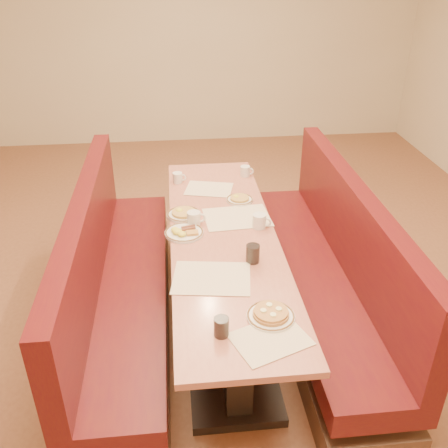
{
  "coord_description": "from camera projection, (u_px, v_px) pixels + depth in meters",
  "views": [
    {
      "loc": [
        -0.3,
        -2.82,
        2.43
      ],
      "look_at": [
        0.0,
        -0.02,
        0.85
      ],
      "focal_mm": 40.0,
      "sensor_mm": 36.0,
      "label": 1
    }
  ],
  "objects": [
    {
      "name": "booth_right",
      "position": [
        326.0,
        277.0,
        3.55
      ],
      "size": [
        0.55,
        2.5,
        1.05
      ],
      "color": "#4C3326",
      "rests_on": "ground"
    },
    {
      "name": "soda_tumbler_near",
      "position": [
        221.0,
        327.0,
        2.43
      ],
      "size": [
        0.08,
        0.08,
        0.1
      ],
      "color": "black",
      "rests_on": "diner_table"
    },
    {
      "name": "soda_tumbler_mid",
      "position": [
        253.0,
        254.0,
        3.0
      ],
      "size": [
        0.08,
        0.08,
        0.11
      ],
      "color": "black",
      "rests_on": "diner_table"
    },
    {
      "name": "extra_plate_mid",
      "position": [
        240.0,
        199.0,
        3.73
      ],
      "size": [
        0.2,
        0.2,
        0.04
      ],
      "rotation": [
        0.0,
        0.0,
        0.13
      ],
      "color": "silver",
      "rests_on": "diner_table"
    },
    {
      "name": "room_envelope",
      "position": [
        224.0,
        49.0,
        2.71
      ],
      "size": [
        6.04,
        8.04,
        2.82
      ],
      "color": "beige",
      "rests_on": "ground"
    },
    {
      "name": "pancake_plate",
      "position": [
        271.0,
        315.0,
        2.56
      ],
      "size": [
        0.25,
        0.25,
        0.06
      ],
      "rotation": [
        0.0,
        0.0,
        -0.38
      ],
      "color": "silver",
      "rests_on": "diner_table"
    },
    {
      "name": "ground",
      "position": [
        224.0,
        324.0,
        3.66
      ],
      "size": [
        8.0,
        8.0,
        0.0
      ],
      "primitive_type": "plane",
      "color": "#9E6647",
      "rests_on": "ground"
    },
    {
      "name": "coffee_mug_b",
      "position": [
        194.0,
        218.0,
        3.4
      ],
      "size": [
        0.13,
        0.09,
        0.1
      ],
      "rotation": [
        0.0,
        0.0,
        0.05
      ],
      "color": "silver",
      "rests_on": "diner_table"
    },
    {
      "name": "coffee_mug_c",
      "position": [
        246.0,
        171.0,
        4.12
      ],
      "size": [
        0.11,
        0.08,
        0.08
      ],
      "rotation": [
        0.0,
        0.0,
        -0.21
      ],
      "color": "silver",
      "rests_on": "diner_table"
    },
    {
      "name": "eggs_plate",
      "position": [
        184.0,
        232.0,
        3.3
      ],
      "size": [
        0.26,
        0.26,
        0.05
      ],
      "rotation": [
        0.0,
        0.0,
        0.06
      ],
      "color": "silver",
      "rests_on": "diner_table"
    },
    {
      "name": "placemat_far_left",
      "position": [
        209.0,
        189.0,
        3.91
      ],
      "size": [
        0.41,
        0.35,
        0.0
      ],
      "primitive_type": "cube",
      "rotation": [
        0.0,
        0.0,
        -0.24
      ],
      "color": "beige",
      "rests_on": "diner_table"
    },
    {
      "name": "placemat_near_right",
      "position": [
        270.0,
        339.0,
        2.42
      ],
      "size": [
        0.43,
        0.38,
        0.0
      ],
      "primitive_type": "cube",
      "rotation": [
        0.0,
        0.0,
        0.37
      ],
      "color": "beige",
      "rests_on": "diner_table"
    },
    {
      "name": "extra_plate_far",
      "position": [
        184.0,
        214.0,
        3.52
      ],
      "size": [
        0.24,
        0.24,
        0.05
      ],
      "rotation": [
        0.0,
        0.0,
        0.3
      ],
      "color": "silver",
      "rests_on": "diner_table"
    },
    {
      "name": "placemat_near_left",
      "position": [
        212.0,
        278.0,
        2.87
      ],
      "size": [
        0.49,
        0.39,
        0.0
      ],
      "primitive_type": "cube",
      "rotation": [
        0.0,
        0.0,
        -0.14
      ],
      "color": "beige",
      "rests_on": "diner_table"
    },
    {
      "name": "coffee_mug_a",
      "position": [
        260.0,
        221.0,
        3.36
      ],
      "size": [
        0.13,
        0.09,
        0.1
      ],
      "rotation": [
        0.0,
        0.0,
        -0.41
      ],
      "color": "silver",
      "rests_on": "diner_table"
    },
    {
      "name": "booth_left",
      "position": [
        117.0,
        290.0,
        3.41
      ],
      "size": [
        0.55,
        2.5,
        1.05
      ],
      "color": "#4C3326",
      "rests_on": "ground"
    },
    {
      "name": "placemat_far_right",
      "position": [
        237.0,
        217.0,
        3.5
      ],
      "size": [
        0.48,
        0.37,
        0.0
      ],
      "primitive_type": "cube",
      "rotation": [
        0.0,
        0.0,
        0.07
      ],
      "color": "beige",
      "rests_on": "diner_table"
    },
    {
      "name": "diner_table",
      "position": [
        224.0,
        282.0,
        3.47
      ],
      "size": [
        0.7,
        2.5,
        0.75
      ],
      "color": "black",
      "rests_on": "ground"
    },
    {
      "name": "coffee_mug_d",
      "position": [
        178.0,
        177.0,
        4.01
      ],
      "size": [
        0.11,
        0.08,
        0.08
      ],
      "rotation": [
        0.0,
        0.0,
        -0.11
      ],
      "color": "silver",
      "rests_on": "diner_table"
    }
  ]
}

